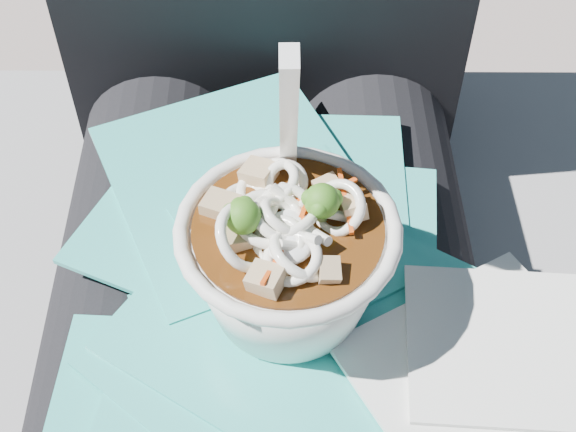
{
  "coord_description": "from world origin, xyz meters",
  "views": [
    {
      "loc": [
        0.01,
        -0.3,
        1.02
      ],
      "look_at": [
        0.02,
        -0.01,
        0.68
      ],
      "focal_mm": 50.0,
      "sensor_mm": 36.0,
      "label": 1
    }
  ],
  "objects_px": {
    "stone_ledge": "(272,366)",
    "udon_bowl": "(287,253)",
    "lap": "(267,352)",
    "person_body": "(266,229)",
    "plastic_bag": "(267,291)"
  },
  "relations": [
    {
      "from": "stone_ledge",
      "to": "udon_bowl",
      "type": "relative_size",
      "value": 5.26
    },
    {
      "from": "person_body",
      "to": "plastic_bag",
      "type": "relative_size",
      "value": 2.54
    },
    {
      "from": "stone_ledge",
      "to": "lap",
      "type": "xyz_separation_m",
      "value": [
        0.0,
        -0.15,
        0.29
      ]
    },
    {
      "from": "plastic_bag",
      "to": "udon_bowl",
      "type": "bearing_deg",
      "value": -42.05
    },
    {
      "from": "stone_ledge",
      "to": "udon_bowl",
      "type": "xyz_separation_m",
      "value": [
        0.02,
        -0.16,
        0.42
      ]
    },
    {
      "from": "plastic_bag",
      "to": "lap",
      "type": "bearing_deg",
      "value": -174.92
    },
    {
      "from": "lap",
      "to": "udon_bowl",
      "type": "xyz_separation_m",
      "value": [
        0.02,
        -0.01,
        0.13
      ]
    },
    {
      "from": "person_body",
      "to": "udon_bowl",
      "type": "bearing_deg",
      "value": -81.71
    },
    {
      "from": "lap",
      "to": "stone_ledge",
      "type": "bearing_deg",
      "value": 90.0
    },
    {
      "from": "lap",
      "to": "plastic_bag",
      "type": "relative_size",
      "value": 1.25
    },
    {
      "from": "plastic_bag",
      "to": "udon_bowl",
      "type": "distance_m",
      "value": 0.06
    },
    {
      "from": "lap",
      "to": "person_body",
      "type": "xyz_separation_m",
      "value": [
        0.0,
        0.09,
        0.03
      ]
    },
    {
      "from": "stone_ledge",
      "to": "udon_bowl",
      "type": "height_order",
      "value": "udon_bowl"
    },
    {
      "from": "plastic_bag",
      "to": "person_body",
      "type": "bearing_deg",
      "value": 91.01
    },
    {
      "from": "stone_ledge",
      "to": "person_body",
      "type": "relative_size",
      "value": 1.02
    }
  ]
}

